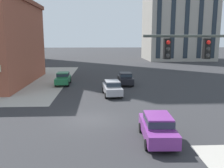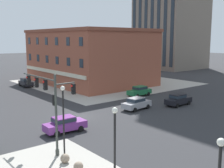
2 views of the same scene
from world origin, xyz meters
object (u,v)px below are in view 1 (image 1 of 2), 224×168
at_px(car_cross_eastbound, 112,87).
at_px(car_main_southbound_near, 125,78).
at_px(car_main_northbound_near, 63,78).
at_px(car_main_southbound_far, 158,126).

bearing_deg(car_cross_eastbound, car_main_southbound_near, 71.65).
distance_m(car_main_southbound_near, car_cross_eastbound, 6.75).
xyz_separation_m(car_main_northbound_near, car_main_southbound_far, (8.53, -19.34, 0.00)).
relative_size(car_main_southbound_near, car_cross_eastbound, 0.98).
xyz_separation_m(car_main_northbound_near, car_main_southbound_near, (8.50, -0.48, 0.00)).
height_order(car_main_southbound_near, car_cross_eastbound, same).
relative_size(car_main_northbound_near, car_main_southbound_far, 0.99).
relative_size(car_main_northbound_near, car_cross_eastbound, 0.98).
xyz_separation_m(car_main_southbound_near, car_cross_eastbound, (-2.12, -6.41, 0.00)).
relative_size(car_main_southbound_near, car_main_southbound_far, 0.99).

